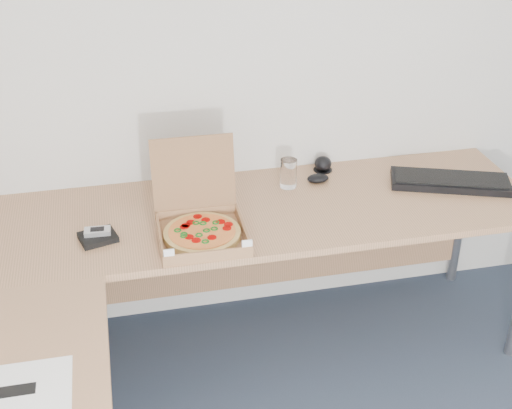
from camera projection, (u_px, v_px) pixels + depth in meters
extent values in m
cube|color=#B07D56|center=(238.00, 214.00, 2.90)|extent=(2.50, 0.70, 0.03)
cylinder|color=gray|center=(460.00, 221.00, 3.55)|extent=(0.05, 0.05, 0.70)
cube|color=#9D6B44|center=(202.00, 238.00, 2.70)|extent=(0.33, 0.33, 0.01)
cube|color=#9D6B44|center=(194.00, 177.00, 2.77)|extent=(0.33, 0.07, 0.33)
cylinder|color=#DAA956|center=(202.00, 234.00, 2.69)|extent=(0.30, 0.30, 0.02)
cylinder|color=red|center=(202.00, 231.00, 2.68)|extent=(0.26, 0.26, 0.00)
cylinder|color=silver|center=(288.00, 173.00, 3.04)|extent=(0.07, 0.07, 0.13)
cube|color=black|center=(450.00, 182.00, 3.08)|extent=(0.54, 0.34, 0.03)
ellipsoid|color=black|center=(318.00, 178.00, 3.10)|extent=(0.11, 0.09, 0.04)
cube|color=black|center=(98.00, 237.00, 2.69)|extent=(0.16, 0.14, 0.02)
cube|color=#B2B5BA|center=(98.00, 231.00, 2.69)|extent=(0.10, 0.06, 0.02)
cube|color=white|center=(12.00, 391.00, 2.00)|extent=(0.34, 0.24, 0.00)
ellipsoid|color=black|center=(323.00, 163.00, 3.19)|extent=(0.09, 0.09, 0.07)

